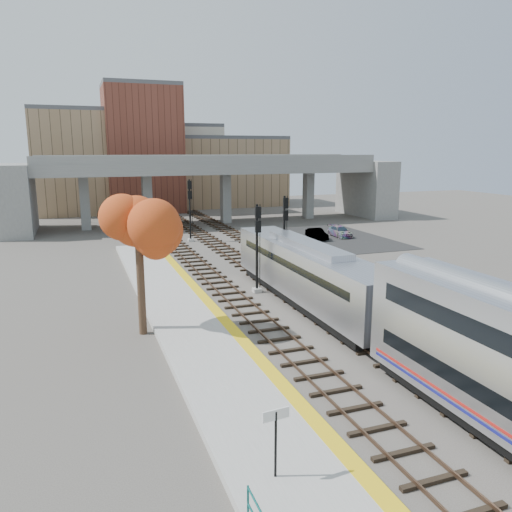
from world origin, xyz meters
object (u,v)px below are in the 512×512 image
object	(u,v)px
car_b	(317,234)
car_c	(340,231)
tree	(138,233)
car_a	(302,243)
locomotive	(307,272)
signal_mast_far	(190,211)
signal_mast_mid	(284,237)
signal_mast_near	(257,251)

from	to	relation	value
car_b	car_c	xyz separation A→B (m)	(3.51, 0.82, -0.02)
tree	car_c	distance (m)	36.42
car_a	car_c	size ratio (longest dim) A/B	0.82
tree	locomotive	bearing A→B (deg)	8.72
car_c	signal_mast_far	bearing A→B (deg)	173.04
signal_mast_mid	car_a	size ratio (longest dim) A/B	1.89
signal_mast_mid	car_b	size ratio (longest dim) A/B	1.71
car_c	locomotive	bearing A→B (deg)	-121.21
car_a	car_c	bearing A→B (deg)	33.31
signal_mast_near	signal_mast_mid	world-z (taller)	signal_mast_mid
locomotive	signal_mast_near	size ratio (longest dim) A/B	2.94
locomotive	signal_mast_mid	distance (m)	8.75
signal_mast_mid	tree	world-z (taller)	tree
car_b	tree	bearing A→B (deg)	-131.98
locomotive	tree	world-z (taller)	tree
signal_mast_far	car_a	xyz separation A→B (m)	(10.18, -7.96, -2.84)
locomotive	signal_mast_mid	world-z (taller)	signal_mast_mid
locomotive	tree	size ratio (longest dim) A/B	2.43
signal_mast_far	car_c	world-z (taller)	signal_mast_far
tree	car_a	world-z (taller)	tree
signal_mast_far	car_a	bearing A→B (deg)	-38.00
locomotive	signal_mast_mid	size ratio (longest dim) A/B	2.91
tree	car_a	xyz separation A→B (m)	(19.16, 19.55, -5.19)
car_a	car_b	distance (m)	5.60
signal_mast_mid	signal_mast_far	distance (m)	17.81
car_b	locomotive	bearing A→B (deg)	-116.26
signal_mast_near	signal_mast_far	xyz separation A→B (m)	(0.00, 21.91, 0.37)
locomotive	signal_mast_mid	bearing A→B (deg)	76.73
signal_mast_far	tree	xyz separation A→B (m)	(-8.98, -27.50, 2.35)
signal_mast_near	car_a	bearing A→B (deg)	53.88
signal_mast_far	tree	size ratio (longest dim) A/B	0.89
signal_mast_near	car_b	distance (m)	22.97
signal_mast_mid	signal_mast_far	bearing A→B (deg)	103.32
tree	car_b	distance (m)	33.36
signal_mast_far	car_a	distance (m)	13.23
locomotive	tree	bearing A→B (deg)	-171.28
tree	car_c	bearing A→B (deg)	42.75
signal_mast_mid	tree	size ratio (longest dim) A/B	0.83
car_b	car_c	world-z (taller)	car_b
signal_mast_far	locomotive	bearing A→B (deg)	-85.35
signal_mast_near	car_a	size ratio (longest dim) A/B	1.87
signal_mast_mid	car_c	size ratio (longest dim) A/B	1.54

